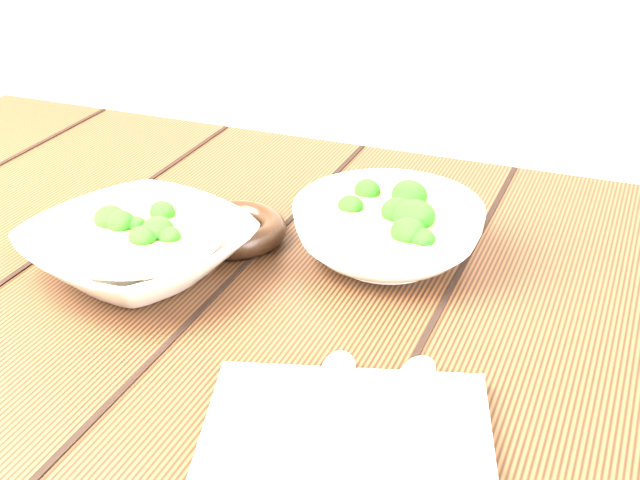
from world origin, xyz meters
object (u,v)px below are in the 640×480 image
soup_bowl_back (388,230)px  napkin (346,444)px  trivet (234,229)px  soup_bowl_front (138,249)px  table (247,395)px

soup_bowl_back → napkin: (0.06, -0.29, -0.03)m
soup_bowl_back → trivet: soup_bowl_back is taller
trivet → soup_bowl_front: bearing=-119.6°
table → trivet: 0.17m
napkin → soup_bowl_back: bearing=85.2°
table → trivet: bearing=120.7°
soup_bowl_front → soup_bowl_back: size_ratio=1.30×
table → napkin: size_ratio=5.80×
soup_bowl_front → napkin: (0.28, -0.17, -0.02)m
soup_bowl_front → soup_bowl_back: (0.21, 0.12, 0.01)m
soup_bowl_front → napkin: bearing=-31.4°
table → napkin: 0.27m
trivet → napkin: (0.22, -0.26, -0.01)m
trivet → table: bearing=-59.3°
soup_bowl_back → trivet: bearing=-172.4°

